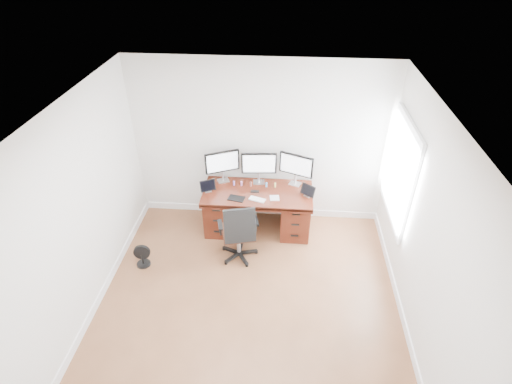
# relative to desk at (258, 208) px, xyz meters

# --- Properties ---
(ground) EXTENTS (4.50, 4.50, 0.00)m
(ground) POSITION_rel_desk_xyz_m (0.00, -1.83, -0.40)
(ground) COLOR brown
(ground) RESTS_ON ground
(back_wall) EXTENTS (4.00, 0.10, 2.70)m
(back_wall) POSITION_rel_desk_xyz_m (0.00, 0.42, 0.95)
(back_wall) COLOR silver
(back_wall) RESTS_ON ground
(right_wall) EXTENTS (0.10, 4.50, 2.70)m
(right_wall) POSITION_rel_desk_xyz_m (2.00, -1.72, 0.95)
(right_wall) COLOR silver
(right_wall) RESTS_ON ground
(desk) EXTENTS (1.70, 0.80, 0.75)m
(desk) POSITION_rel_desk_xyz_m (0.00, 0.00, 0.00)
(desk) COLOR #46190E
(desk) RESTS_ON ground
(office_chair) EXTENTS (0.65, 0.65, 1.01)m
(office_chair) POSITION_rel_desk_xyz_m (-0.22, -0.72, -0.07)
(office_chair) COLOR black
(office_chair) RESTS_ON ground
(floor_fan) EXTENTS (0.24, 0.21, 0.35)m
(floor_fan) POSITION_rel_desk_xyz_m (-1.62, -0.99, -0.23)
(floor_fan) COLOR black
(floor_fan) RESTS_ON ground
(monitor_left) EXTENTS (0.52, 0.26, 0.53)m
(monitor_left) POSITION_rel_desk_xyz_m (-0.58, 0.24, 0.68)
(monitor_left) COLOR silver
(monitor_left) RESTS_ON desk
(monitor_center) EXTENTS (0.55, 0.15, 0.53)m
(monitor_center) POSITION_rel_desk_xyz_m (0.00, 0.24, 0.68)
(monitor_center) COLOR silver
(monitor_center) RESTS_ON desk
(monitor_right) EXTENTS (0.52, 0.24, 0.53)m
(monitor_right) POSITION_rel_desk_xyz_m (0.58, 0.24, 0.68)
(monitor_right) COLOR silver
(monitor_right) RESTS_ON desk
(tablet_left) EXTENTS (0.25, 0.16, 0.19)m
(tablet_left) POSITION_rel_desk_xyz_m (-0.77, -0.08, 0.43)
(tablet_left) COLOR silver
(tablet_left) RESTS_ON desk
(tablet_right) EXTENTS (0.23, 0.20, 0.19)m
(tablet_right) POSITION_rel_desk_xyz_m (0.77, -0.08, 0.43)
(tablet_right) COLOR silver
(tablet_right) RESTS_ON desk
(keyboard) EXTENTS (0.27, 0.18, 0.01)m
(keyboard) POSITION_rel_desk_xyz_m (0.01, -0.25, 0.36)
(keyboard) COLOR silver
(keyboard) RESTS_ON desk
(trackpad) EXTENTS (0.16, 0.16, 0.01)m
(trackpad) POSITION_rel_desk_xyz_m (0.27, -0.18, 0.35)
(trackpad) COLOR silver
(trackpad) RESTS_ON desk
(drawing_tablet) EXTENTS (0.27, 0.21, 0.01)m
(drawing_tablet) POSITION_rel_desk_xyz_m (-0.31, -0.24, 0.35)
(drawing_tablet) COLOR black
(drawing_tablet) RESTS_ON desk
(phone) EXTENTS (0.13, 0.07, 0.01)m
(phone) POSITION_rel_desk_xyz_m (-0.04, -0.03, 0.35)
(phone) COLOR black
(phone) RESTS_ON desk
(figurine_purple) EXTENTS (0.03, 0.03, 0.09)m
(figurine_purple) POSITION_rel_desk_xyz_m (-0.39, 0.12, 0.40)
(figurine_purple) COLOR #9D6CE5
(figurine_purple) RESTS_ON desk
(figurine_pink) EXTENTS (0.03, 0.03, 0.09)m
(figurine_pink) POSITION_rel_desk_xyz_m (-0.27, 0.12, 0.40)
(figurine_pink) COLOR pink
(figurine_pink) RESTS_ON desk
(figurine_brown) EXTENTS (0.03, 0.03, 0.09)m
(figurine_brown) POSITION_rel_desk_xyz_m (-0.12, 0.12, 0.40)
(figurine_brown) COLOR brown
(figurine_brown) RESTS_ON desk
(figurine_blue) EXTENTS (0.03, 0.03, 0.09)m
(figurine_blue) POSITION_rel_desk_xyz_m (0.13, 0.12, 0.40)
(figurine_blue) COLOR #53A1E5
(figurine_blue) RESTS_ON desk
(figurine_yellow) EXTENTS (0.03, 0.03, 0.09)m
(figurine_yellow) POSITION_rel_desk_xyz_m (0.26, 0.12, 0.40)
(figurine_yellow) COLOR #CAC864
(figurine_yellow) RESTS_ON desk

